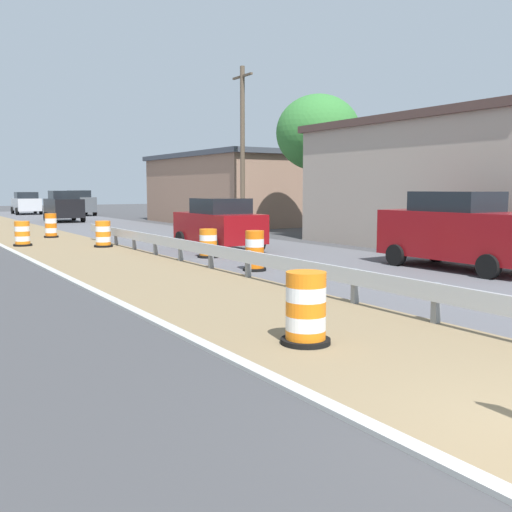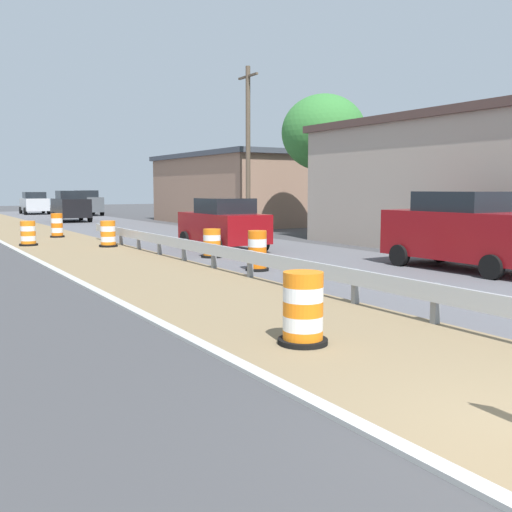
% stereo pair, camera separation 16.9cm
% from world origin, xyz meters
% --- Properties ---
extents(curb_near_edge, '(0.20, 120.00, 0.11)m').
position_xyz_m(curb_near_edge, '(-1.30, 0.00, 0.00)').
color(curb_near_edge, '#ADADA8').
rests_on(curb_near_edge, ground).
extents(traffic_barrel_nearest, '(0.75, 0.75, 1.08)m').
position_xyz_m(traffic_barrel_nearest, '(0.05, 4.36, 0.49)').
color(traffic_barrel_nearest, orange).
rests_on(traffic_barrel_nearest, ground).
extents(traffic_barrel_close, '(0.65, 0.65, 1.12)m').
position_xyz_m(traffic_barrel_close, '(3.56, 11.43, 0.51)').
color(traffic_barrel_close, orange).
rests_on(traffic_barrel_close, ground).
extents(traffic_barrel_mid, '(0.73, 0.73, 0.95)m').
position_xyz_m(traffic_barrel_mid, '(3.93, 14.96, 0.42)').
color(traffic_barrel_mid, orange).
rests_on(traffic_barrel_mid, ground).
extents(traffic_barrel_far, '(0.73, 0.73, 1.02)m').
position_xyz_m(traffic_barrel_far, '(2.07, 20.29, 0.46)').
color(traffic_barrel_far, orange).
rests_on(traffic_barrel_far, ground).
extents(traffic_barrel_farther, '(0.72, 0.72, 0.99)m').
position_xyz_m(traffic_barrel_farther, '(-0.54, 22.41, 0.44)').
color(traffic_barrel_farther, orange).
rests_on(traffic_barrel_farther, ground).
extents(traffic_barrel_farthest, '(0.66, 0.66, 1.12)m').
position_xyz_m(traffic_barrel_farthest, '(1.40, 25.97, 0.51)').
color(traffic_barrel_farthest, orange).
rests_on(traffic_barrel_farthest, ground).
extents(car_lead_near_lane, '(2.06, 4.13, 1.93)m').
position_xyz_m(car_lead_near_lane, '(5.44, 16.99, 0.97)').
color(car_lead_near_lane, maroon).
rests_on(car_lead_near_lane, ground).
extents(car_trailing_near_lane, '(2.07, 4.56, 2.11)m').
position_xyz_m(car_trailing_near_lane, '(8.90, 48.12, 1.05)').
color(car_trailing_near_lane, '#4C5156').
rests_on(car_trailing_near_lane, ground).
extents(car_lead_far_lane, '(2.27, 4.14, 1.95)m').
position_xyz_m(car_lead_far_lane, '(5.50, 52.78, 0.98)').
color(car_lead_far_lane, silver).
rests_on(car_lead_far_lane, ground).
extents(car_mid_far_lane, '(2.16, 4.80, 2.21)m').
position_xyz_m(car_mid_far_lane, '(8.65, 8.60, 1.10)').
color(car_mid_far_lane, maroon).
rests_on(car_mid_far_lane, ground).
extents(car_trailing_far_lane, '(2.27, 4.16, 2.12)m').
position_xyz_m(car_trailing_far_lane, '(5.30, 39.07, 1.06)').
color(car_trailing_far_lane, black).
rests_on(car_trailing_far_lane, ground).
extents(roadside_shop_near, '(7.86, 11.02, 5.00)m').
position_xyz_m(roadside_shop_near, '(14.47, 13.54, 2.51)').
color(roadside_shop_near, '#AD9E8E').
rests_on(roadside_shop_near, ground).
extents(roadside_shop_far, '(9.06, 13.10, 4.52)m').
position_xyz_m(roadside_shop_far, '(15.26, 31.62, 2.27)').
color(roadside_shop_far, '#93705B').
rests_on(roadside_shop_far, ground).
extents(utility_pole_mid, '(0.24, 1.80, 8.42)m').
position_xyz_m(utility_pole_mid, '(10.61, 23.95, 4.37)').
color(utility_pole_mid, brown).
rests_on(utility_pole_mid, ground).
extents(tree_roadside, '(4.11, 4.11, 6.85)m').
position_xyz_m(tree_roadside, '(13.09, 20.87, 4.97)').
color(tree_roadside, brown).
rests_on(tree_roadside, ground).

